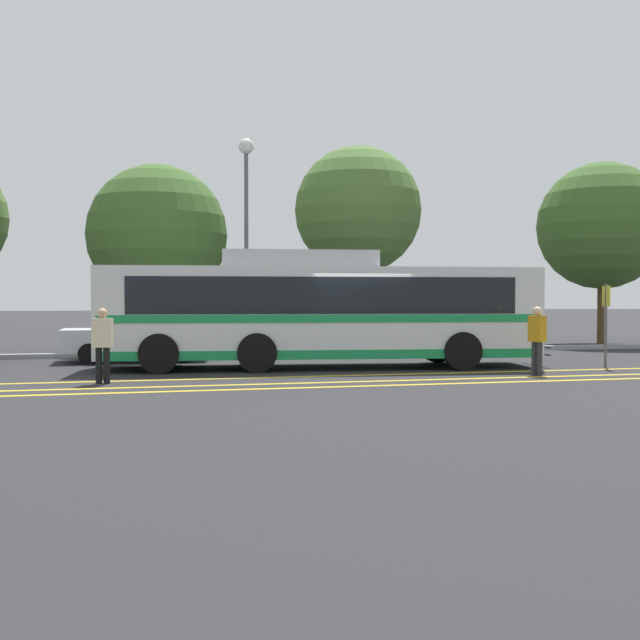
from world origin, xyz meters
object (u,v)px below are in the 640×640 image
(pedestrian_0, at_px, (103,341))
(pedestrian_1, at_px, (537,336))
(transit_bus, at_px, (319,310))
(bus_stop_sign, at_px, (606,315))
(tree_0, at_px, (158,235))
(tree_2, at_px, (602,226))
(street_lamp, at_px, (246,195))
(tree_1, at_px, (358,210))
(parked_car_1, at_px, (135,336))

(pedestrian_0, relative_size, pedestrian_1, 0.99)
(transit_bus, xyz_separation_m, pedestrian_0, (-5.48, -2.67, -0.62))
(pedestrian_0, relative_size, bus_stop_sign, 0.73)
(tree_0, distance_m, tree_2, 17.88)
(bus_stop_sign, distance_m, tree_0, 15.66)
(tree_2, bearing_deg, street_lamp, -174.58)
(tree_1, bearing_deg, pedestrian_1, -85.70)
(pedestrian_1, distance_m, bus_stop_sign, 3.10)
(tree_1, bearing_deg, pedestrian_0, -127.79)
(bus_stop_sign, xyz_separation_m, tree_1, (-3.70, 11.10, 3.98))
(parked_car_1, height_order, pedestrian_1, pedestrian_1)
(pedestrian_0, bearing_deg, tree_0, 96.67)
(pedestrian_0, bearing_deg, transit_bus, 39.87)
(pedestrian_0, xyz_separation_m, bus_stop_sign, (12.98, 0.86, 0.50))
(bus_stop_sign, bearing_deg, pedestrian_0, -79.48)
(transit_bus, bearing_deg, pedestrian_1, 63.40)
(transit_bus, xyz_separation_m, tree_2, (13.78, 7.75, 3.32))
(pedestrian_1, xyz_separation_m, tree_0, (-8.81, 11.47, 3.25))
(pedestrian_1, height_order, bus_stop_sign, bus_stop_sign)
(pedestrian_0, bearing_deg, tree_1, 66.09)
(tree_2, bearing_deg, parked_car_1, -166.62)
(parked_car_1, bearing_deg, tree_1, 123.77)
(parked_car_1, xyz_separation_m, tree_0, (0.77, 5.04, 3.43))
(parked_car_1, bearing_deg, street_lamp, 127.99)
(parked_car_1, xyz_separation_m, street_lamp, (3.75, 3.02, 4.69))
(transit_bus, xyz_separation_m, pedestrian_1, (4.72, -3.11, -0.61))
(tree_1, bearing_deg, tree_0, -173.32)
(bus_stop_sign, height_order, tree_2, tree_2)
(parked_car_1, bearing_deg, transit_bus, 54.83)
(parked_car_1, distance_m, bus_stop_sign, 13.39)
(parked_car_1, height_order, pedestrian_0, pedestrian_0)
(pedestrian_1, distance_m, street_lamp, 11.98)
(pedestrian_1, distance_m, tree_2, 14.67)
(parked_car_1, relative_size, pedestrian_0, 2.55)
(street_lamp, bearing_deg, transit_bus, -80.11)
(tree_2, bearing_deg, tree_0, 178.03)
(bus_stop_sign, bearing_deg, street_lamp, -126.72)
(pedestrian_1, bearing_deg, street_lamp, -162.49)
(pedestrian_0, relative_size, tree_0, 0.24)
(pedestrian_0, distance_m, pedestrian_1, 10.21)
(parked_car_1, relative_size, tree_0, 0.62)
(parked_car_1, xyz_separation_m, pedestrian_1, (9.58, -6.43, 0.18))
(bus_stop_sign, distance_m, tree_2, 11.95)
(pedestrian_1, bearing_deg, tree_2, 126.00)
(pedestrian_0, height_order, tree_0, tree_0)
(pedestrian_1, xyz_separation_m, bus_stop_sign, (2.77, 1.29, 0.49))
(bus_stop_sign, relative_size, street_lamp, 0.30)
(bus_stop_sign, bearing_deg, pedestrian_1, -58.25)
(parked_car_1, bearing_deg, pedestrian_0, -6.77)
(pedestrian_0, height_order, tree_1, tree_1)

